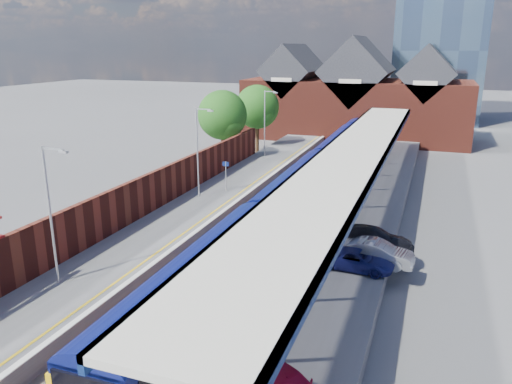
% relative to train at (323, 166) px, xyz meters
% --- Properties ---
extents(ground, '(240.00, 240.00, 0.00)m').
position_rel_train_xyz_m(ground, '(-1.49, -0.88, -2.12)').
color(ground, '#5B5B5E').
rests_on(ground, ground).
extents(ballast_bed, '(6.00, 76.00, 0.06)m').
position_rel_train_xyz_m(ballast_bed, '(-1.49, -10.88, -2.09)').
color(ballast_bed, '#473D33').
rests_on(ballast_bed, ground).
extents(rails, '(4.51, 76.00, 0.14)m').
position_rel_train_xyz_m(rails, '(-1.49, -10.88, -2.00)').
color(rails, slate).
rests_on(rails, ground).
extents(left_platform, '(5.00, 76.00, 1.00)m').
position_rel_train_xyz_m(left_platform, '(-6.99, -10.88, -1.62)').
color(left_platform, '#565659').
rests_on(left_platform, ground).
extents(right_platform, '(6.00, 76.00, 1.00)m').
position_rel_train_xyz_m(right_platform, '(4.51, -10.88, -1.62)').
color(right_platform, '#565659').
rests_on(right_platform, ground).
extents(coping_left, '(0.30, 76.00, 0.05)m').
position_rel_train_xyz_m(coping_left, '(-4.64, -10.88, -1.10)').
color(coping_left, silver).
rests_on(coping_left, left_platform).
extents(coping_right, '(0.30, 76.00, 0.05)m').
position_rel_train_xyz_m(coping_right, '(1.66, -10.88, -1.10)').
color(coping_right, silver).
rests_on(coping_right, right_platform).
extents(yellow_line, '(0.14, 76.00, 0.01)m').
position_rel_train_xyz_m(yellow_line, '(-5.24, -10.88, -1.12)').
color(yellow_line, yellow).
rests_on(yellow_line, left_platform).
extents(train, '(2.94, 65.92, 3.45)m').
position_rel_train_xyz_m(train, '(0.00, 0.00, 0.00)').
color(train, '#0C1355').
rests_on(train, ground).
extents(canopy, '(4.50, 52.00, 4.48)m').
position_rel_train_xyz_m(canopy, '(3.99, -8.93, 3.13)').
color(canopy, navy).
rests_on(canopy, right_platform).
extents(lamp_post_b, '(1.48, 0.18, 7.00)m').
position_rel_train_xyz_m(lamp_post_b, '(-7.86, -24.88, 2.87)').
color(lamp_post_b, '#A5A8AA').
rests_on(lamp_post_b, left_platform).
extents(lamp_post_c, '(1.48, 0.18, 7.00)m').
position_rel_train_xyz_m(lamp_post_c, '(-7.86, -8.88, 2.87)').
color(lamp_post_c, '#A5A8AA').
rests_on(lamp_post_c, left_platform).
extents(lamp_post_d, '(1.48, 0.18, 7.00)m').
position_rel_train_xyz_m(lamp_post_d, '(-7.86, 7.12, 2.87)').
color(lamp_post_d, '#A5A8AA').
rests_on(lamp_post_d, left_platform).
extents(platform_sign, '(0.55, 0.08, 2.50)m').
position_rel_train_xyz_m(platform_sign, '(-6.49, -6.88, 0.57)').
color(platform_sign, '#A5A8AA').
rests_on(platform_sign, left_platform).
extents(brick_wall, '(0.35, 50.00, 3.86)m').
position_rel_train_xyz_m(brick_wall, '(-9.59, -17.35, 0.33)').
color(brick_wall, maroon).
rests_on(brick_wall, left_platform).
extents(station_building, '(30.00, 12.12, 13.78)m').
position_rel_train_xyz_m(station_building, '(-1.49, 27.11, 3.33)').
color(station_building, maroon).
rests_on(station_building, ground).
extents(tree_near, '(5.20, 5.20, 8.10)m').
position_rel_train_xyz_m(tree_near, '(-11.84, 5.02, 3.23)').
color(tree_near, '#382314').
rests_on(tree_near, ground).
extents(tree_far, '(5.20, 5.20, 8.10)m').
position_rel_train_xyz_m(tree_far, '(-10.84, 13.02, 3.23)').
color(tree_far, '#382314').
rests_on(tree_far, ground).
extents(parked_car_silver, '(4.10, 1.70, 1.32)m').
position_rel_train_xyz_m(parked_car_silver, '(6.86, -17.14, -0.46)').
color(parked_car_silver, '#B0B0B5').
rests_on(parked_car_silver, right_platform).
extents(parked_car_dark, '(4.80, 2.05, 1.38)m').
position_rel_train_xyz_m(parked_car_dark, '(6.39, -15.27, -0.43)').
color(parked_car_dark, black).
rests_on(parked_car_dark, right_platform).
extents(parked_car_blue, '(4.01, 2.07, 1.08)m').
position_rel_train_xyz_m(parked_car_blue, '(5.98, -18.18, -0.58)').
color(parked_car_blue, navy).
rests_on(parked_car_blue, right_platform).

